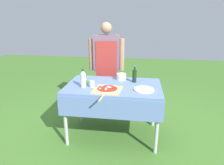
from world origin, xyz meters
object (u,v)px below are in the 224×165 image
(pizza_on_peel, at_px, (107,90))
(sauce_jar, at_px, (92,84))
(oil_bottle, at_px, (134,76))
(mixing_tub, at_px, (121,77))
(prep_table, at_px, (113,91))
(person_cook, at_px, (107,62))
(water_bottle, at_px, (83,79))
(herb_container, at_px, (85,82))
(plate_stack, at_px, (144,90))

(pizza_on_peel, height_order, sauce_jar, sauce_jar)
(oil_bottle, height_order, mixing_tub, oil_bottle)
(prep_table, distance_m, mixing_tub, 0.33)
(sauce_jar, bearing_deg, prep_table, 23.40)
(prep_table, height_order, person_cook, person_cook)
(water_bottle, distance_m, herb_container, 0.19)
(oil_bottle, relative_size, water_bottle, 0.98)
(oil_bottle, xyz_separation_m, water_bottle, (-0.70, -0.33, 0.02))
(person_cook, xyz_separation_m, herb_container, (-0.20, -0.71, -0.15))
(person_cook, distance_m, herb_container, 0.75)
(prep_table, height_order, water_bottle, water_bottle)
(person_cook, relative_size, oil_bottle, 6.62)
(prep_table, distance_m, sauce_jar, 0.34)
(prep_table, xyz_separation_m, person_cook, (-0.22, 0.73, 0.27))
(pizza_on_peel, relative_size, mixing_tub, 3.93)
(mixing_tub, bearing_deg, prep_table, -107.33)
(water_bottle, xyz_separation_m, herb_container, (-0.02, 0.16, -0.10))
(person_cook, bearing_deg, sauce_jar, 79.83)
(water_bottle, bearing_deg, mixing_tub, 40.60)
(prep_table, xyz_separation_m, pizza_on_peel, (-0.06, -0.23, 0.11))
(mixing_tub, relative_size, sauce_jar, 1.60)
(water_bottle, xyz_separation_m, plate_stack, (0.84, -0.00, -0.11))
(herb_container, bearing_deg, person_cook, 73.91)
(pizza_on_peel, xyz_separation_m, oil_bottle, (0.35, 0.42, 0.09))
(pizza_on_peel, distance_m, water_bottle, 0.38)
(herb_container, xyz_separation_m, mixing_tub, (0.51, 0.26, 0.03))
(sauce_jar, bearing_deg, oil_bottle, 28.26)
(water_bottle, xyz_separation_m, sauce_jar, (0.12, 0.02, -0.08))
(mixing_tub, bearing_deg, sauce_jar, -132.83)
(herb_container, relative_size, sauce_jar, 1.79)
(person_cook, relative_size, sauce_jar, 17.93)
(prep_table, relative_size, person_cook, 0.83)
(herb_container, bearing_deg, mixing_tub, 26.78)
(oil_bottle, height_order, plate_stack, oil_bottle)
(oil_bottle, bearing_deg, herb_container, -166.88)
(oil_bottle, distance_m, sauce_jar, 0.66)
(person_cook, xyz_separation_m, mixing_tub, (0.31, -0.45, -0.12))
(water_bottle, bearing_deg, plate_stack, -0.34)
(herb_container, xyz_separation_m, sauce_jar, (0.14, -0.14, 0.02))
(person_cook, distance_m, water_bottle, 0.89)
(person_cook, height_order, herb_container, person_cook)
(prep_table, relative_size, herb_container, 8.27)
(prep_table, xyz_separation_m, sauce_jar, (-0.29, -0.12, 0.14))
(prep_table, height_order, mixing_tub, mixing_tub)
(pizza_on_peel, xyz_separation_m, mixing_tub, (0.14, 0.51, 0.04))
(person_cook, bearing_deg, plate_stack, 121.05)
(mixing_tub, bearing_deg, person_cook, 124.68)
(water_bottle, relative_size, plate_stack, 0.94)
(water_bottle, height_order, herb_container, water_bottle)
(herb_container, relative_size, plate_stack, 0.61)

